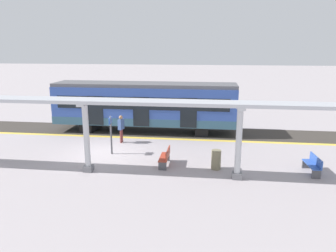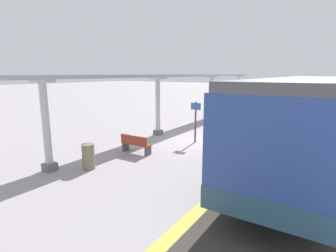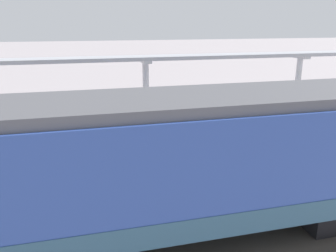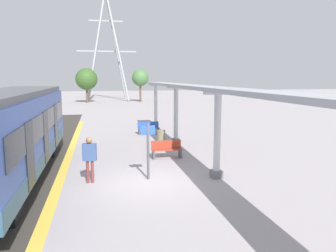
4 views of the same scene
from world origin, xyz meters
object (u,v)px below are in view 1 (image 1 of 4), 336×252
object	(u,v)px
canopy_pillar_third	(86,137)
trash_bin	(216,160)
bench_near_end	(166,157)
platform_info_sign	(111,131)
canopy_pillar_fourth	(239,143)
bench_mid_platform	(313,165)
train_near_carriage	(145,106)
passenger_waiting_near_edge	(121,126)

from	to	relation	value
canopy_pillar_third	trash_bin	bearing A→B (deg)	99.94
bench_near_end	trash_bin	size ratio (longest dim) A/B	1.52
platform_info_sign	bench_near_end	bearing A→B (deg)	66.88
canopy_pillar_fourth	bench_mid_platform	world-z (taller)	canopy_pillar_fourth
bench_near_end	platform_info_sign	bearing A→B (deg)	-113.12
canopy_pillar_fourth	bench_mid_platform	xyz separation A→B (m)	(-1.14, 3.69, -1.30)
bench_mid_platform	canopy_pillar_fourth	bearing A→B (deg)	-72.89
canopy_pillar_third	bench_mid_platform	distance (m)	11.00
canopy_pillar_third	bench_mid_platform	size ratio (longest dim) A/B	2.26
train_near_carriage	bench_mid_platform	size ratio (longest dim) A/B	8.40
bench_mid_platform	platform_info_sign	distance (m)	10.66
canopy_pillar_fourth	platform_info_sign	size ratio (longest dim) A/B	1.56
canopy_pillar_third	platform_info_sign	xyz separation A→B (m)	(-2.70, 0.36, -0.42)
canopy_pillar_third	bench_near_end	size ratio (longest dim) A/B	2.29
bench_near_end	trash_bin	xyz separation A→B (m)	(0.20, 2.57, 0.05)
bench_mid_platform	trash_bin	xyz separation A→B (m)	(0.04, -4.64, 0.05)
platform_info_sign	passenger_waiting_near_edge	bearing A→B (deg)	-179.20
canopy_pillar_fourth	bench_mid_platform	bearing A→B (deg)	107.11
train_near_carriage	trash_bin	world-z (taller)	train_near_carriage
canopy_pillar_third	platform_info_sign	distance (m)	2.75
canopy_pillar_third	bench_near_end	xyz separation A→B (m)	(-1.29, 3.66, -1.30)
train_near_carriage	canopy_pillar_third	size ratio (longest dim) A/B	3.72
bench_mid_platform	trash_bin	size ratio (longest dim) A/B	1.54
canopy_pillar_fourth	passenger_waiting_near_edge	xyz separation A→B (m)	(-4.92, -6.84, -0.64)
train_near_carriage	passenger_waiting_near_edge	distance (m)	3.19
canopy_pillar_fourth	train_near_carriage	bearing A→B (deg)	-143.22
canopy_pillar_third	canopy_pillar_fourth	xyz separation A→B (m)	(0.00, 7.18, 0.00)
canopy_pillar_fourth	platform_info_sign	xyz separation A→B (m)	(-2.70, -6.81, -0.42)
train_near_carriage	bench_near_end	xyz separation A→B (m)	(6.59, 2.38, -1.39)
bench_near_end	passenger_waiting_near_edge	bearing A→B (deg)	-137.51
trash_bin	passenger_waiting_near_edge	size ratio (longest dim) A/B	0.56
canopy_pillar_third	train_near_carriage	bearing A→B (deg)	170.76
bench_mid_platform	passenger_waiting_near_edge	distance (m)	11.21
train_near_carriage	canopy_pillar_fourth	world-z (taller)	train_near_carriage
passenger_waiting_near_edge	canopy_pillar_fourth	bearing A→B (deg)	54.27
bench_near_end	platform_info_sign	size ratio (longest dim) A/B	0.68
train_near_carriage	bench_mid_platform	xyz separation A→B (m)	(6.75, 9.59, -1.39)
canopy_pillar_fourth	trash_bin	xyz separation A→B (m)	(-1.09, -0.95, -1.25)
train_near_carriage	trash_bin	size ratio (longest dim) A/B	12.95
train_near_carriage	trash_bin	distance (m)	8.51
platform_info_sign	passenger_waiting_near_edge	size ratio (longest dim) A/B	1.25
bench_near_end	platform_info_sign	distance (m)	3.69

